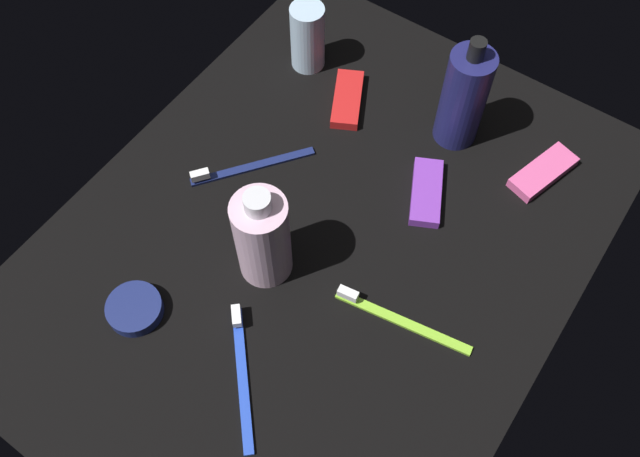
{
  "coord_description": "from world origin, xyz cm",
  "views": [
    {
      "loc": [
        -36.07,
        -25.06,
        79.19
      ],
      "look_at": [
        0.0,
        0.0,
        3.0
      ],
      "focal_mm": 38.19,
      "sensor_mm": 36.0,
      "label": 1
    }
  ],
  "objects_px": {
    "snack_bar_red": "(347,99)",
    "toothbrush_navy": "(245,167)",
    "toothbrush_blue": "(241,368)",
    "snack_bar_pink": "(543,172)",
    "bodywash_bottle": "(262,237)",
    "toothbrush_lime": "(394,317)",
    "lotion_bottle": "(464,98)",
    "deodorant_stick": "(308,37)",
    "cream_tin_left": "(135,309)",
    "snack_bar_purple": "(426,192)"
  },
  "relations": [
    {
      "from": "toothbrush_lime",
      "to": "cream_tin_left",
      "type": "relative_size",
      "value": 2.56
    },
    {
      "from": "toothbrush_blue",
      "to": "toothbrush_lime",
      "type": "bearing_deg",
      "value": -35.9
    },
    {
      "from": "deodorant_stick",
      "to": "toothbrush_lime",
      "type": "distance_m",
      "value": 0.45
    },
    {
      "from": "toothbrush_blue",
      "to": "snack_bar_pink",
      "type": "distance_m",
      "value": 0.49
    },
    {
      "from": "toothbrush_navy",
      "to": "snack_bar_purple",
      "type": "height_order",
      "value": "toothbrush_navy"
    },
    {
      "from": "bodywash_bottle",
      "to": "toothbrush_blue",
      "type": "distance_m",
      "value": 0.16
    },
    {
      "from": "cream_tin_left",
      "to": "toothbrush_blue",
      "type": "bearing_deg",
      "value": -83.92
    },
    {
      "from": "lotion_bottle",
      "to": "deodorant_stick",
      "type": "height_order",
      "value": "lotion_bottle"
    },
    {
      "from": "snack_bar_red",
      "to": "cream_tin_left",
      "type": "distance_m",
      "value": 0.44
    },
    {
      "from": "bodywash_bottle",
      "to": "deodorant_stick",
      "type": "relative_size",
      "value": 1.51
    },
    {
      "from": "lotion_bottle",
      "to": "snack_bar_pink",
      "type": "relative_size",
      "value": 1.76
    },
    {
      "from": "bodywash_bottle",
      "to": "toothbrush_blue",
      "type": "relative_size",
      "value": 1.16
    },
    {
      "from": "snack_bar_red",
      "to": "toothbrush_navy",
      "type": "bearing_deg",
      "value": 137.12
    },
    {
      "from": "bodywash_bottle",
      "to": "toothbrush_lime",
      "type": "bearing_deg",
      "value": -80.31
    },
    {
      "from": "snack_bar_purple",
      "to": "snack_bar_pink",
      "type": "bearing_deg",
      "value": -70.36
    },
    {
      "from": "toothbrush_lime",
      "to": "snack_bar_pink",
      "type": "distance_m",
      "value": 0.31
    },
    {
      "from": "cream_tin_left",
      "to": "bodywash_bottle",
      "type": "bearing_deg",
      "value": -32.86
    },
    {
      "from": "snack_bar_pink",
      "to": "bodywash_bottle",
      "type": "bearing_deg",
      "value": 161.32
    },
    {
      "from": "toothbrush_lime",
      "to": "toothbrush_navy",
      "type": "bearing_deg",
      "value": 75.9
    },
    {
      "from": "snack_bar_pink",
      "to": "snack_bar_purple",
      "type": "height_order",
      "value": "same"
    },
    {
      "from": "toothbrush_navy",
      "to": "toothbrush_lime",
      "type": "bearing_deg",
      "value": -104.1
    },
    {
      "from": "deodorant_stick",
      "to": "cream_tin_left",
      "type": "xyz_separation_m",
      "value": [
        -0.47,
        -0.07,
        -0.04
      ]
    },
    {
      "from": "toothbrush_blue",
      "to": "snack_bar_purple",
      "type": "height_order",
      "value": "toothbrush_blue"
    },
    {
      "from": "toothbrush_navy",
      "to": "snack_bar_purple",
      "type": "relative_size",
      "value": 1.45
    },
    {
      "from": "snack_bar_red",
      "to": "bodywash_bottle",
      "type": "bearing_deg",
      "value": 165.14
    },
    {
      "from": "lotion_bottle",
      "to": "toothbrush_lime",
      "type": "xyz_separation_m",
      "value": [
        -0.3,
        -0.08,
        -0.07
      ]
    },
    {
      "from": "lotion_bottle",
      "to": "snack_bar_pink",
      "type": "bearing_deg",
      "value": -87.44
    },
    {
      "from": "bodywash_bottle",
      "to": "snack_bar_purple",
      "type": "bearing_deg",
      "value": -28.73
    },
    {
      "from": "lotion_bottle",
      "to": "snack_bar_purple",
      "type": "relative_size",
      "value": 1.76
    },
    {
      "from": "deodorant_stick",
      "to": "cream_tin_left",
      "type": "height_order",
      "value": "deodorant_stick"
    },
    {
      "from": "bodywash_bottle",
      "to": "snack_bar_red",
      "type": "xyz_separation_m",
      "value": [
        0.29,
        0.07,
        -0.07
      ]
    },
    {
      "from": "toothbrush_navy",
      "to": "snack_bar_purple",
      "type": "xyz_separation_m",
      "value": [
        0.11,
        -0.23,
        0.0
      ]
    },
    {
      "from": "toothbrush_lime",
      "to": "snack_bar_purple",
      "type": "xyz_separation_m",
      "value": [
        0.18,
        0.06,
        0.0
      ]
    },
    {
      "from": "toothbrush_navy",
      "to": "snack_bar_pink",
      "type": "xyz_separation_m",
      "value": [
        0.23,
        -0.35,
        0.0
      ]
    },
    {
      "from": "toothbrush_blue",
      "to": "cream_tin_left",
      "type": "distance_m",
      "value": 0.16
    },
    {
      "from": "lotion_bottle",
      "to": "toothbrush_navy",
      "type": "relative_size",
      "value": 1.21
    },
    {
      "from": "bodywash_bottle",
      "to": "toothbrush_lime",
      "type": "height_order",
      "value": "bodywash_bottle"
    },
    {
      "from": "lotion_bottle",
      "to": "cream_tin_left",
      "type": "height_order",
      "value": "lotion_bottle"
    },
    {
      "from": "toothbrush_blue",
      "to": "toothbrush_navy",
      "type": "xyz_separation_m",
      "value": [
        0.23,
        0.18,
        0.0
      ]
    },
    {
      "from": "toothbrush_lime",
      "to": "toothbrush_blue",
      "type": "distance_m",
      "value": 0.2
    },
    {
      "from": "bodywash_bottle",
      "to": "snack_bar_red",
      "type": "distance_m",
      "value": 0.3
    },
    {
      "from": "deodorant_stick",
      "to": "toothbrush_lime",
      "type": "bearing_deg",
      "value": -130.74
    },
    {
      "from": "lotion_bottle",
      "to": "toothbrush_blue",
      "type": "xyz_separation_m",
      "value": [
        -0.46,
        0.03,
        -0.07
      ]
    },
    {
      "from": "deodorant_stick",
      "to": "snack_bar_pink",
      "type": "distance_m",
      "value": 0.4
    },
    {
      "from": "cream_tin_left",
      "to": "lotion_bottle",
      "type": "bearing_deg",
      "value": -21.85
    },
    {
      "from": "toothbrush_blue",
      "to": "lotion_bottle",
      "type": "bearing_deg",
      "value": -4.33
    },
    {
      "from": "toothbrush_lime",
      "to": "cream_tin_left",
      "type": "distance_m",
      "value": 0.32
    },
    {
      "from": "toothbrush_navy",
      "to": "cream_tin_left",
      "type": "xyz_separation_m",
      "value": [
        -0.25,
        -0.02,
        0.0
      ]
    },
    {
      "from": "bodywash_bottle",
      "to": "snack_bar_red",
      "type": "relative_size",
      "value": 1.56
    },
    {
      "from": "bodywash_bottle",
      "to": "snack_bar_purple",
      "type": "height_order",
      "value": "bodywash_bottle"
    }
  ]
}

